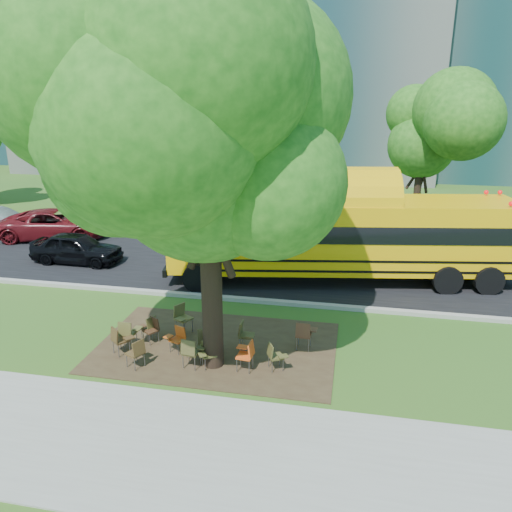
% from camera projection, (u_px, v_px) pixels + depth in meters
% --- Properties ---
extents(ground, '(160.00, 160.00, 0.00)m').
position_uv_depth(ground, '(190.00, 336.00, 15.50)').
color(ground, '#27571B').
rests_on(ground, ground).
extents(sidewalk, '(60.00, 4.00, 0.04)m').
position_uv_depth(sidewalk, '(116.00, 440.00, 10.83)').
color(sidewalk, gray).
rests_on(sidewalk, ground).
extents(dirt_patch, '(7.00, 4.50, 0.03)m').
position_uv_depth(dirt_patch, '(217.00, 347.00, 14.84)').
color(dirt_patch, '#382819').
rests_on(dirt_patch, ground).
extents(asphalt_road, '(80.00, 8.00, 0.04)m').
position_uv_depth(asphalt_road, '(241.00, 264.00, 22.01)').
color(asphalt_road, black).
rests_on(asphalt_road, ground).
extents(kerb_near, '(80.00, 0.25, 0.14)m').
position_uv_depth(kerb_near, '(216.00, 297.00, 18.27)').
color(kerb_near, gray).
rests_on(kerb_near, ground).
extents(kerb_far, '(80.00, 0.25, 0.14)m').
position_uv_depth(kerb_far, '(258.00, 238.00, 25.82)').
color(kerb_far, gray).
rests_on(kerb_far, ground).
extents(building_main, '(38.00, 16.00, 22.00)m').
position_uv_depth(building_main, '(226.00, 51.00, 47.11)').
color(building_main, slate).
rests_on(building_main, ground).
extents(bg_tree_0, '(5.20, 5.20, 7.18)m').
position_uv_depth(bg_tree_0, '(59.00, 141.00, 28.42)').
color(bg_tree_0, black).
rests_on(bg_tree_0, ground).
extents(bg_tree_2, '(4.80, 4.80, 6.62)m').
position_uv_depth(bg_tree_2, '(193.00, 145.00, 30.03)').
color(bg_tree_2, black).
rests_on(bg_tree_2, ground).
extents(bg_tree_3, '(5.60, 5.60, 7.84)m').
position_uv_depth(bg_tree_3, '(423.00, 138.00, 25.48)').
color(bg_tree_3, black).
rests_on(bg_tree_3, ground).
extents(main_tree, '(7.20, 7.20, 9.75)m').
position_uv_depth(main_tree, '(207.00, 140.00, 11.96)').
color(main_tree, black).
rests_on(main_tree, ground).
extents(school_bus, '(13.67, 5.04, 3.28)m').
position_uv_depth(school_bus, '(355.00, 235.00, 19.57)').
color(school_bus, '#E3A707').
rests_on(school_bus, ground).
extents(chair_0, '(0.59, 0.52, 0.90)m').
position_uv_depth(chair_0, '(128.00, 331.00, 14.59)').
color(chair_0, '#4F4B22').
rests_on(chair_0, ground).
extents(chair_1, '(0.75, 0.60, 0.88)m').
position_uv_depth(chair_1, '(119.00, 338.00, 14.22)').
color(chair_1, '#422E17').
rests_on(chair_1, ground).
extents(chair_2, '(0.56, 0.71, 0.86)m').
position_uv_depth(chair_2, '(137.00, 350.00, 13.56)').
color(chair_2, '#49341A').
rests_on(chair_2, ground).
extents(chair_3, '(0.62, 0.48, 0.78)m').
position_uv_depth(chair_3, '(177.00, 337.00, 14.44)').
color(chair_3, '#BA4B13').
rests_on(chair_3, ground).
extents(chair_4, '(0.65, 0.54, 0.91)m').
position_uv_depth(chair_4, '(191.00, 350.00, 13.52)').
color(chair_4, '#433E1D').
rests_on(chair_4, ground).
extents(chair_5, '(0.52, 0.64, 0.78)m').
position_uv_depth(chair_5, '(208.00, 351.00, 13.62)').
color(chair_5, '#4B4820').
rests_on(chair_5, ground).
extents(chair_6, '(0.52, 0.61, 0.88)m').
position_uv_depth(chair_6, '(247.00, 353.00, 13.42)').
color(chair_6, '#DB4E17').
rests_on(chair_6, ground).
extents(chair_7, '(0.64, 0.54, 0.80)m').
position_uv_depth(chair_7, '(275.00, 354.00, 13.44)').
color(chair_7, '#4A4620').
rests_on(chair_7, ground).
extents(chair_8, '(0.51, 0.65, 0.77)m').
position_uv_depth(chair_8, '(150.00, 325.00, 15.17)').
color(chair_8, '#47431F').
rests_on(chair_8, ground).
extents(chair_9, '(0.69, 0.54, 0.81)m').
position_uv_depth(chair_9, '(151.00, 327.00, 14.98)').
color(chair_9, '#422817').
rests_on(chair_9, ground).
extents(chair_10, '(0.62, 0.79, 0.95)m').
position_uv_depth(chair_10, '(182.00, 316.00, 15.56)').
color(chair_10, brown).
rests_on(chair_10, ground).
extents(chair_11, '(0.65, 0.72, 0.95)m').
position_uv_depth(chair_11, '(206.00, 339.00, 14.10)').
color(chair_11, '#473F1E').
rests_on(chair_11, ground).
extents(chair_12, '(0.51, 0.58, 0.87)m').
position_uv_depth(chair_12, '(245.00, 333.00, 14.54)').
color(chair_12, '#443F1D').
rests_on(chair_12, ground).
extents(chair_13, '(0.61, 0.53, 0.91)m').
position_uv_depth(chair_13, '(304.00, 333.00, 14.50)').
color(chair_13, '#502F1C').
rests_on(chair_13, ground).
extents(black_car, '(4.03, 1.66, 1.37)m').
position_uv_depth(black_car, '(77.00, 248.00, 22.02)').
color(black_car, black).
rests_on(black_car, ground).
extents(bg_car_red, '(5.91, 3.94, 1.51)m').
position_uv_depth(bg_car_red, '(55.00, 224.00, 25.74)').
color(bg_car_red, '#5B0F15').
rests_on(bg_car_red, ground).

